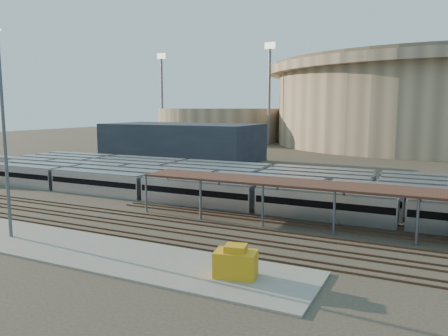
% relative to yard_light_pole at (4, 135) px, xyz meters
% --- Properties ---
extents(ground, '(420.00, 420.00, 0.00)m').
position_rel_yard_light_pole_xyz_m(ground, '(14.10, 15.41, -11.39)').
color(ground, '#383026').
rests_on(ground, ground).
extents(apron, '(50.00, 9.00, 0.20)m').
position_rel_yard_light_pole_xyz_m(apron, '(9.10, 0.41, -11.29)').
color(apron, gray).
rests_on(apron, ground).
extents(subway_trains, '(123.12, 23.90, 3.60)m').
position_rel_yard_light_pole_xyz_m(subway_trains, '(15.50, 33.91, -9.59)').
color(subway_trains, silver).
rests_on(subway_trains, ground).
extents(inspection_shed, '(60.30, 6.00, 5.30)m').
position_rel_yard_light_pole_xyz_m(inspection_shed, '(36.10, 19.41, -6.40)').
color(inspection_shed, '#58585D').
rests_on(inspection_shed, ground).
extents(empty_tracks, '(170.00, 9.62, 0.18)m').
position_rel_yard_light_pole_xyz_m(empty_tracks, '(14.10, 10.41, -11.30)').
color(empty_tracks, '#4C3323').
rests_on(empty_tracks, ground).
extents(stadium, '(124.00, 124.00, 32.50)m').
position_rel_yard_light_pole_xyz_m(stadium, '(39.10, 155.41, 5.08)').
color(stadium, tan).
rests_on(stadium, ground).
extents(secondary_arena, '(56.00, 56.00, 14.00)m').
position_rel_yard_light_pole_xyz_m(secondary_arena, '(-45.90, 145.41, -4.39)').
color(secondary_arena, tan).
rests_on(secondary_arena, ground).
extents(service_building, '(42.00, 20.00, 10.00)m').
position_rel_yard_light_pole_xyz_m(service_building, '(-20.90, 70.41, -6.39)').
color(service_building, '#1E232D').
rests_on(service_building, ground).
extents(floodlight_0, '(4.00, 1.00, 38.40)m').
position_rel_yard_light_pole_xyz_m(floodlight_0, '(-15.90, 125.41, 9.26)').
color(floodlight_0, '#58585D').
rests_on(floodlight_0, ground).
extents(floodlight_1, '(4.00, 1.00, 38.40)m').
position_rel_yard_light_pole_xyz_m(floodlight_1, '(-70.90, 135.41, 9.26)').
color(floodlight_1, '#58585D').
rests_on(floodlight_1, ground).
extents(floodlight_3, '(4.00, 1.00, 38.40)m').
position_rel_yard_light_pole_xyz_m(floodlight_3, '(4.10, 175.41, 9.26)').
color(floodlight_3, '#58585D').
rests_on(floodlight_3, ground).
extents(yard_light_pole, '(0.82, 0.36, 22.21)m').
position_rel_yard_light_pole_xyz_m(yard_light_pole, '(0.00, 0.00, 0.00)').
color(yard_light_pole, '#58585D').
rests_on(yard_light_pole, apron).
extents(yellow_equipment, '(3.86, 2.83, 2.19)m').
position_rel_yard_light_pole_xyz_m(yellow_equipment, '(27.10, 0.37, -10.09)').
color(yellow_equipment, '#C38B12').
rests_on(yellow_equipment, apron).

